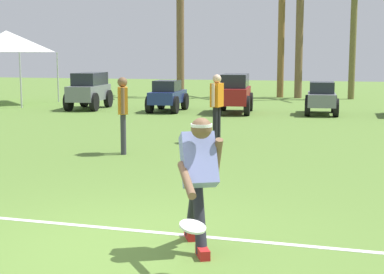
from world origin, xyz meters
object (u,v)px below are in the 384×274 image
parked_car_slot_a (89,89)px  palm_tree_far_left (180,23)px  frisbee_in_flight (193,227)px  teammate_near_sideline (217,102)px  parked_car_slot_d (321,98)px  palm_tree_right_of_centre (300,29)px  parked_car_slot_c (235,92)px  teammate_midfield (123,108)px  event_tent (7,41)px  frisbee_thrower (198,176)px  palm_tree_left_of_centre (282,9)px  parked_car_slot_b (168,95)px  palm_tree_far_right (354,18)px

parked_car_slot_a → palm_tree_far_left: size_ratio=0.43×
palm_tree_far_left → frisbee_in_flight: bearing=-73.4°
teammate_near_sideline → parked_car_slot_d: (2.00, 7.12, -0.38)m
palm_tree_right_of_centre → parked_car_slot_c: bearing=-101.1°
teammate_midfield → palm_tree_far_left: palm_tree_far_left is taller
teammate_near_sideline → teammate_midfield: same height
parked_car_slot_c → palm_tree_far_left: bearing=119.9°
parked_car_slot_a → event_tent: 4.66m
palm_tree_far_left → palm_tree_right_of_centre: size_ratio=1.14×
frisbee_thrower → palm_tree_left_of_centre: bearing=94.6°
frisbee_thrower → palm_tree_left_of_centre: (-1.80, 22.21, 3.30)m
teammate_near_sideline → teammate_midfield: 2.53m
teammate_near_sideline → palm_tree_left_of_centre: bearing=91.2°
frisbee_thrower → event_tent: 19.71m
teammate_near_sideline → palm_tree_right_of_centre: palm_tree_right_of_centre is taller
parked_car_slot_b → palm_tree_far_left: (-1.58, 7.01, 2.91)m
frisbee_thrower → teammate_near_sideline: (-1.50, 7.44, 0.15)m
palm_tree_far_left → parked_car_slot_a: bearing=-102.3°
parked_car_slot_d → palm_tree_left_of_centre: size_ratio=0.33×
palm_tree_far_right → palm_tree_left_of_centre: bearing=174.0°
parked_car_slot_a → palm_tree_right_of_centre: 10.61m
palm_tree_left_of_centre → parked_car_slot_d: bearing=-73.3°
parked_car_slot_b → parked_car_slot_d: bearing=3.9°
teammate_midfield → parked_car_slot_c: 8.91m
palm_tree_far_left → teammate_midfield: bearing=-77.8°
frisbee_in_flight → parked_car_slot_c: (-2.55, 14.97, 0.25)m
palm_tree_far_left → palm_tree_left_of_centre: size_ratio=0.86×
teammate_near_sideline → parked_car_slot_d: 7.40m
parked_car_slot_b → frisbee_thrower: bearing=-71.2°
parked_car_slot_d → palm_tree_right_of_centre: (-1.42, 7.37, 2.58)m
frisbee_thrower → teammate_near_sideline: size_ratio=0.90×
frisbee_thrower → parked_car_slot_a: (-7.91, 14.33, -0.07)m
frisbee_in_flight → parked_car_slot_c: 15.19m
teammate_near_sideline → palm_tree_far_left: (-4.91, 13.76, 2.54)m
frisbee_in_flight → event_tent: bearing=126.9°
palm_tree_far_left → event_tent: size_ratio=1.90×
teammate_near_sideline → palm_tree_far_left: 14.83m
frisbee_in_flight → palm_tree_far_left: 23.05m
parked_car_slot_c → parked_car_slot_d: 2.93m
teammate_near_sideline → event_tent: 13.37m
frisbee_thrower → palm_tree_far_right: (1.46, 21.86, 2.83)m
palm_tree_right_of_centre → palm_tree_far_left: bearing=-172.4°
frisbee_in_flight → parked_car_slot_a: 17.04m
frisbee_in_flight → teammate_near_sideline: teammate_near_sideline is taller
frisbee_thrower → parked_car_slot_d: frisbee_thrower is taller
parked_car_slot_a → parked_car_slot_d: size_ratio=1.10×
palm_tree_left_of_centre → palm_tree_right_of_centre: (0.88, -0.28, -0.95)m
teammate_near_sideline → palm_tree_far_right: palm_tree_far_right is taller
frisbee_in_flight → event_tent: 20.37m
teammate_midfield → parked_car_slot_d: bearing=69.2°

